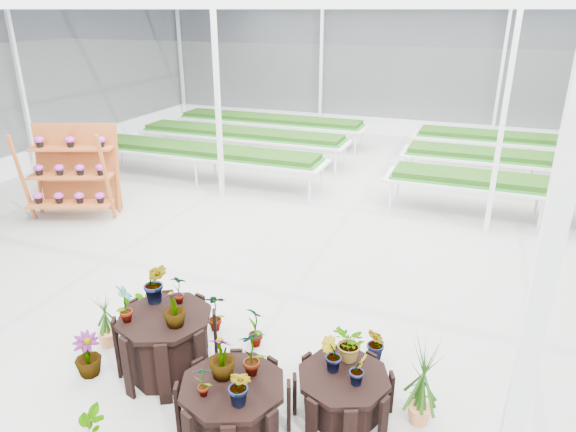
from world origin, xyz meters
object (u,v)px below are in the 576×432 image
(shelf_rack, at_px, (71,173))
(plinth_low, at_px, (343,393))
(plinth_mid, at_px, (234,408))
(plinth_tall, at_px, (167,343))

(shelf_rack, bearing_deg, plinth_low, -49.04)
(plinth_mid, distance_m, shelf_rack, 7.42)
(plinth_mid, height_order, plinth_low, plinth_mid)
(plinth_mid, relative_size, plinth_low, 1.08)
(plinth_tall, relative_size, shelf_rack, 0.61)
(plinth_tall, height_order, plinth_mid, plinth_tall)
(plinth_tall, height_order, plinth_low, plinth_tall)
(plinth_tall, bearing_deg, plinth_low, 2.60)
(plinth_low, distance_m, shelf_rack, 7.91)
(plinth_tall, xyz_separation_m, plinth_low, (2.20, 0.10, -0.16))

